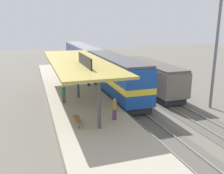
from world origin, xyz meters
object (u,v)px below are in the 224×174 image
at_px(locomotive, 115,76).
at_px(freight_car, 151,77).
at_px(passenger_carriage_single, 82,57).
at_px(light_mast, 219,21).
at_px(person_boarding, 114,108).
at_px(person_walking, 89,78).
at_px(platform_bench, 77,119).
at_px(person_waiting, 63,93).

xyz_separation_m(locomotive, freight_car, (4.60, 0.07, -0.44)).
xyz_separation_m(locomotive, passenger_carriage_single, (0.00, 18.00, -0.10)).
bearing_deg(freight_car, light_mast, -64.80).
bearing_deg(person_boarding, locomotive, 71.02).
xyz_separation_m(person_walking, person_boarding, (-0.54, -11.12, 0.00)).
distance_m(platform_bench, light_mast, 15.67).
bearing_deg(person_walking, light_mast, -41.12).
height_order(locomotive, person_boarding, locomotive).
bearing_deg(person_walking, person_waiting, -123.34).
height_order(passenger_carriage_single, person_boarding, passenger_carriage_single).
distance_m(platform_bench, person_boarding, 3.00).
bearing_deg(person_waiting, passenger_carriage_single, 73.76).
bearing_deg(person_waiting, person_walking, 56.66).
bearing_deg(platform_bench, locomotive, 56.45).
relative_size(locomotive, person_boarding, 8.44).
xyz_separation_m(freight_car, person_waiting, (-10.83, -3.46, -0.12)).
relative_size(person_walking, person_boarding, 1.00).
height_order(locomotive, passenger_carriage_single, locomotive).
bearing_deg(person_waiting, platform_bench, -87.68).
height_order(locomotive, light_mast, light_mast).
height_order(platform_bench, light_mast, light_mast).
bearing_deg(locomotive, passenger_carriage_single, 90.00).
relative_size(person_waiting, person_walking, 1.00).
bearing_deg(person_waiting, freight_car, 17.71).
relative_size(freight_car, light_mast, 1.03).
relative_size(light_mast, person_walking, 6.84).
height_order(platform_bench, person_waiting, person_waiting).
relative_size(person_waiting, person_boarding, 1.00).
distance_m(passenger_carriage_single, freight_car, 18.52).
xyz_separation_m(freight_car, person_boarding, (-7.65, -8.92, -0.12)).
xyz_separation_m(platform_bench, light_mast, (13.80, 2.31, 7.05)).
bearing_deg(freight_car, locomotive, -179.17).
bearing_deg(light_mast, person_waiting, 166.59).
bearing_deg(person_boarding, passenger_carriage_single, 83.53).
height_order(platform_bench, passenger_carriage_single, passenger_carriage_single).
distance_m(freight_car, light_mast, 9.89).
relative_size(locomotive, person_waiting, 8.44).
height_order(platform_bench, locomotive, locomotive).
relative_size(locomotive, light_mast, 1.23).
bearing_deg(freight_car, passenger_carriage_single, 104.39).
distance_m(person_waiting, person_boarding, 6.33).
distance_m(person_waiting, person_walking, 6.77).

